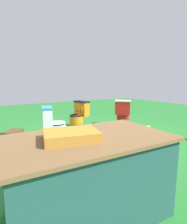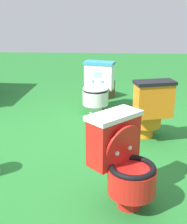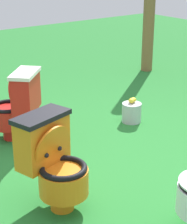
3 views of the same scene
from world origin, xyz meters
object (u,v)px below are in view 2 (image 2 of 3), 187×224
at_px(toilet_white, 97,87).
at_px(small_crate, 102,88).
at_px(toilet_red, 123,160).
at_px(toilet_orange, 149,109).

distance_m(toilet_white, small_crate, 0.82).
bearing_deg(toilet_red, toilet_white, -127.18).
bearing_deg(toilet_white, small_crate, -79.68).
height_order(toilet_orange, toilet_white, same).
xyz_separation_m(toilet_white, toilet_red, (-2.20, -0.31, 0.00)).
xyz_separation_m(toilet_white, small_crate, (0.79, -0.04, -0.22)).
xyz_separation_m(toilet_orange, toilet_red, (-1.25, 0.33, 0.00)).
height_order(toilet_white, small_crate, toilet_white).
distance_m(toilet_orange, toilet_red, 1.29).
relative_size(toilet_orange, toilet_white, 1.00).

